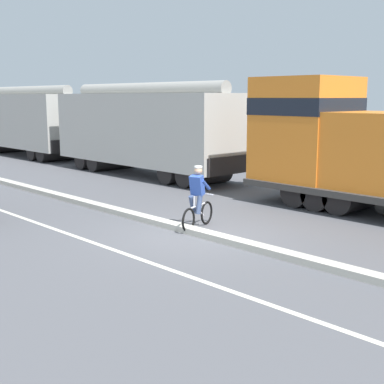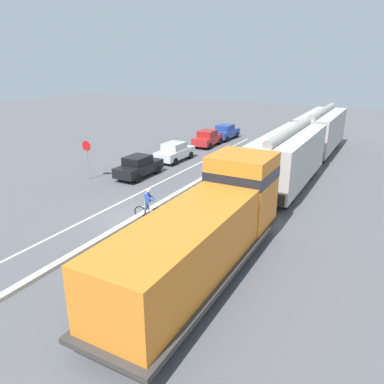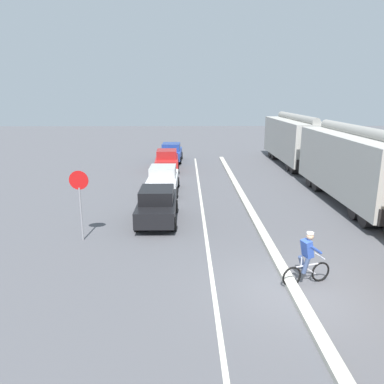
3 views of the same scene
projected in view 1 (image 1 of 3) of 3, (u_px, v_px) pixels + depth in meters
ground_plane at (196, 235)px, 13.97m from camera, size 120.00×120.00×0.00m
median_curb at (74, 200)px, 18.24m from camera, size 0.36×36.00×0.16m
lane_stripe at (7, 212)px, 16.63m from camera, size 0.14×36.00×0.01m
hopper_car_lead at (146, 130)px, 24.20m from camera, size 2.90×10.60×4.18m
hopper_car_middle at (27, 121)px, 32.49m from camera, size 2.90×10.60×4.18m
cyclist at (198, 199)px, 14.50m from camera, size 1.65×0.66×1.71m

